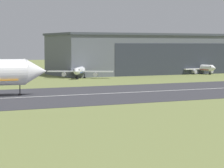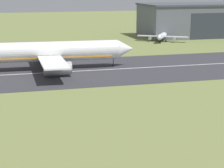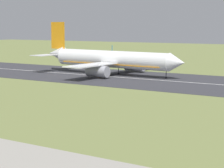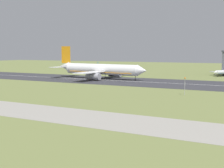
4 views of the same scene
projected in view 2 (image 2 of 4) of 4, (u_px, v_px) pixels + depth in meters
name	position (u px, v px, depth m)	size (l,w,h in m)	color
ground_plane	(155.00, 137.00, 77.85)	(716.24, 716.24, 0.00)	olive
runway_strip	(83.00, 71.00, 136.51)	(476.24, 45.34, 0.06)	#333338
runway_centreline	(83.00, 71.00, 136.50)	(428.62, 0.70, 0.01)	silver
airplane_landing	(44.00, 52.00, 137.63)	(60.09, 50.14, 19.42)	white
airplane_parked_centre	(163.00, 36.00, 205.64)	(21.55, 20.98, 8.31)	silver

